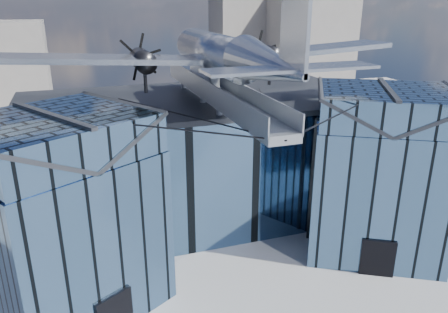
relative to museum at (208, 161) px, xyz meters
name	(u,v)px	position (x,y,z in m)	size (l,w,h in m)	color
ground_plane	(233,262)	(0.00, -5.82, -5.54)	(120.00, 120.00, 0.00)	gray
museum	(208,161)	(0.00, 0.00, 0.00)	(32.88, 24.50, 17.60)	#436488
bg_towers	(138,46)	(1.45, 44.67, 4.47)	(77.00, 24.50, 26.00)	gray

